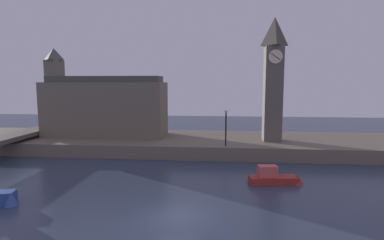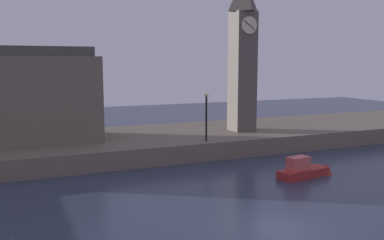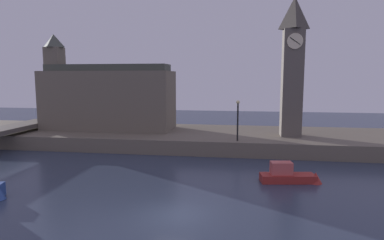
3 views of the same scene
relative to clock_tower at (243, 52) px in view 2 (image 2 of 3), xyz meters
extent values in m
plane|color=#2D384C|center=(-8.93, -18.80, -9.01)|extent=(120.00, 120.00, 0.00)
cube|color=#6B6051|center=(-8.93, 1.20, -8.26)|extent=(70.00, 12.00, 1.50)
cube|color=#5B544C|center=(0.00, 0.01, -1.91)|extent=(2.07, 2.07, 11.21)
cylinder|color=beige|center=(0.00, -1.09, 2.38)|extent=(1.57, 0.12, 1.57)
cube|color=black|center=(0.00, -1.16, 2.38)|extent=(1.06, 0.04, 0.78)
cylinder|color=black|center=(-5.56, -3.76, -5.68)|extent=(0.16, 0.16, 3.66)
sphere|color=#F2E099|center=(-5.56, -3.76, -3.67)|extent=(0.36, 0.36, 0.36)
cube|color=maroon|center=(-1.71, -11.64, -8.72)|extent=(4.13, 1.86, 0.58)
cube|color=#CC5651|center=(-2.19, -11.64, -7.97)|extent=(1.67, 1.12, 0.92)
cone|color=maroon|center=(0.28, -11.64, -8.69)|extent=(1.31, 1.31, 1.00)
camera|label=1|loc=(-6.24, -36.89, -0.68)|focal=28.43mm
camera|label=2|loc=(-20.43, -34.99, -1.01)|focal=39.44mm
camera|label=3|loc=(-5.16, -36.22, -1.32)|focal=30.85mm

